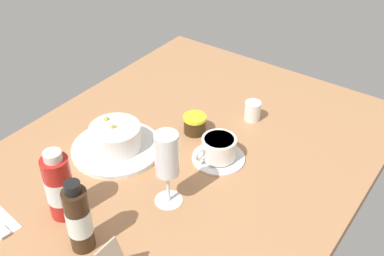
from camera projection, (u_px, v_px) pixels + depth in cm
name	position (u px, v px, depth cm)	size (l,w,h in cm)	color
ground_plane	(182.00, 160.00, 118.92)	(110.00, 84.00, 3.00)	#A8754C
porridge_bowl	(116.00, 140.00, 117.93)	(22.67, 22.67, 7.96)	white
coffee_cup	(218.00, 150.00, 115.30)	(13.34, 13.16, 6.18)	white
creamer_jug	(253.00, 111.00, 129.28)	(5.27, 4.40, 5.89)	white
wine_glass	(167.00, 158.00, 98.15)	(6.30, 6.30, 18.34)	white
jam_jar	(195.00, 124.00, 124.59)	(6.12, 6.12, 4.99)	#342510
sauce_bottle_red	(59.00, 187.00, 97.79)	(5.89, 5.89, 16.81)	#B21E19
sauce_bottle_brown	(79.00, 219.00, 90.61)	(4.90, 4.90, 16.93)	#382314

